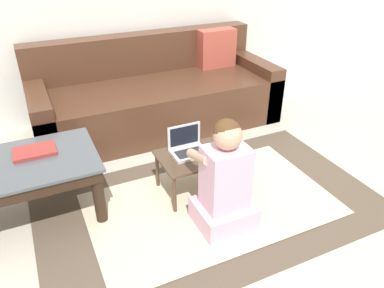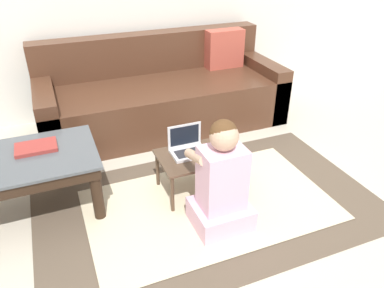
{
  "view_description": "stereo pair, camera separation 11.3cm",
  "coord_description": "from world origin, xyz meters",
  "px_view_note": "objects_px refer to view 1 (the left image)",
  "views": [
    {
      "loc": [
        -0.89,
        -1.7,
        1.59
      ],
      "look_at": [
        0.03,
        0.26,
        0.35
      ],
      "focal_mm": 35.0,
      "sensor_mm": 36.0,
      "label": 1
    },
    {
      "loc": [
        -0.78,
        -1.75,
        1.59
      ],
      "look_at": [
        0.03,
        0.26,
        0.35
      ],
      "focal_mm": 35.0,
      "sensor_mm": 36.0,
      "label": 2
    }
  ],
  "objects_px": {
    "laptop_desk": "(199,158)",
    "coffee_table": "(21,172)",
    "couch": "(156,96)",
    "book_on_table": "(35,151)",
    "computer_mouse": "(218,149)",
    "person_seated": "(225,183)",
    "laptop": "(188,149)"
  },
  "relations": [
    {
      "from": "couch",
      "to": "laptop",
      "type": "height_order",
      "value": "couch"
    },
    {
      "from": "laptop_desk",
      "to": "person_seated",
      "type": "height_order",
      "value": "person_seated"
    },
    {
      "from": "laptop_desk",
      "to": "person_seated",
      "type": "distance_m",
      "value": 0.38
    },
    {
      "from": "couch",
      "to": "computer_mouse",
      "type": "bearing_deg",
      "value": -89.1
    },
    {
      "from": "person_seated",
      "to": "book_on_table",
      "type": "height_order",
      "value": "person_seated"
    },
    {
      "from": "coffee_table",
      "to": "laptop",
      "type": "distance_m",
      "value": 1.04
    },
    {
      "from": "couch",
      "to": "book_on_table",
      "type": "relative_size",
      "value": 8.61
    },
    {
      "from": "coffee_table",
      "to": "couch",
      "type": "bearing_deg",
      "value": 37.38
    },
    {
      "from": "laptop_desk",
      "to": "computer_mouse",
      "type": "relative_size",
      "value": 5.66
    },
    {
      "from": "laptop",
      "to": "computer_mouse",
      "type": "xyz_separation_m",
      "value": [
        0.19,
        -0.08,
        -0.01
      ]
    },
    {
      "from": "coffee_table",
      "to": "laptop_desk",
      "type": "xyz_separation_m",
      "value": [
        1.09,
        -0.2,
        -0.08
      ]
    },
    {
      "from": "coffee_table",
      "to": "laptop",
      "type": "height_order",
      "value": "laptop"
    },
    {
      "from": "coffee_table",
      "to": "laptop_desk",
      "type": "height_order",
      "value": "coffee_table"
    },
    {
      "from": "computer_mouse",
      "to": "person_seated",
      "type": "height_order",
      "value": "person_seated"
    },
    {
      "from": "person_seated",
      "to": "computer_mouse",
      "type": "bearing_deg",
      "value": 67.49
    },
    {
      "from": "person_seated",
      "to": "laptop",
      "type": "bearing_deg",
      "value": 96.18
    },
    {
      "from": "laptop_desk",
      "to": "coffee_table",
      "type": "bearing_deg",
      "value": 169.47
    },
    {
      "from": "coffee_table",
      "to": "book_on_table",
      "type": "relative_size",
      "value": 3.61
    },
    {
      "from": "laptop",
      "to": "laptop_desk",
      "type": "bearing_deg",
      "value": -38.77
    },
    {
      "from": "coffee_table",
      "to": "book_on_table",
      "type": "height_order",
      "value": "book_on_table"
    },
    {
      "from": "coffee_table",
      "to": "book_on_table",
      "type": "xyz_separation_m",
      "value": [
        0.1,
        0.07,
        0.08
      ]
    },
    {
      "from": "laptop_desk",
      "to": "person_seated",
      "type": "relative_size",
      "value": 0.76
    },
    {
      "from": "person_seated",
      "to": "book_on_table",
      "type": "xyz_separation_m",
      "value": [
        -0.97,
        0.65,
        0.11
      ]
    },
    {
      "from": "couch",
      "to": "computer_mouse",
      "type": "xyz_separation_m",
      "value": [
        0.02,
        -1.14,
        0.04
      ]
    },
    {
      "from": "laptop",
      "to": "person_seated",
      "type": "bearing_deg",
      "value": -83.82
    },
    {
      "from": "laptop",
      "to": "coffee_table",
      "type": "bearing_deg",
      "value": 171.54
    },
    {
      "from": "laptop_desk",
      "to": "person_seated",
      "type": "bearing_deg",
      "value": -92.42
    },
    {
      "from": "laptop",
      "to": "computer_mouse",
      "type": "bearing_deg",
      "value": -22.28
    },
    {
      "from": "couch",
      "to": "computer_mouse",
      "type": "relative_size",
      "value": 22.47
    },
    {
      "from": "coffee_table",
      "to": "computer_mouse",
      "type": "bearing_deg",
      "value": -10.73
    },
    {
      "from": "couch",
      "to": "book_on_table",
      "type": "distance_m",
      "value": 1.39
    },
    {
      "from": "computer_mouse",
      "to": "person_seated",
      "type": "bearing_deg",
      "value": -112.51
    }
  ]
}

